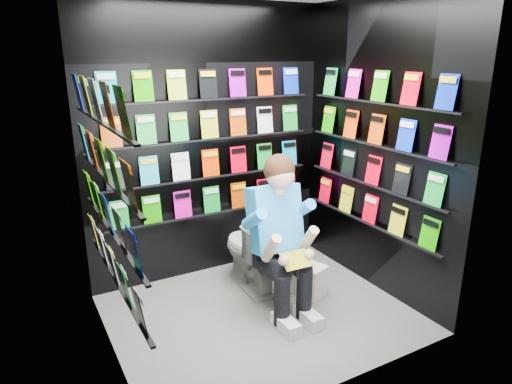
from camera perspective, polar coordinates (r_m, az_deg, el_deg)
floor at (r=4.03m, az=0.54°, el=-14.99°), size 2.40×2.40×0.00m
wall_back at (r=4.39m, az=-5.93°, el=6.01°), size 2.40×0.04×2.60m
wall_front at (r=2.72m, az=11.09°, el=-1.22°), size 2.40×0.04×2.60m
wall_left at (r=3.11m, az=-18.96°, el=0.51°), size 0.04×2.00×2.60m
wall_right at (r=4.22m, az=14.95°, el=5.07°), size 0.04×2.00×2.60m
comics_back at (r=4.36m, az=-5.77°, el=6.01°), size 2.10×0.06×1.37m
comics_left at (r=3.12m, az=-18.43°, el=0.67°), size 0.06×1.70×1.37m
comics_right at (r=4.20m, az=14.66°, el=5.11°), size 0.06×1.70×1.37m
toilet at (r=4.28m, az=-0.56°, el=-7.33°), size 0.46×0.77×0.73m
longbox at (r=4.30m, az=6.16°, el=-10.82°), size 0.30×0.40×0.26m
longbox_lid at (r=4.23m, az=6.23°, el=-9.07°), size 0.32×0.42×0.03m
reader at (r=3.81m, az=2.16°, el=-3.48°), size 0.61×0.85×1.52m
held_comic at (r=3.63m, az=5.02°, el=-8.44°), size 0.24×0.15×0.10m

